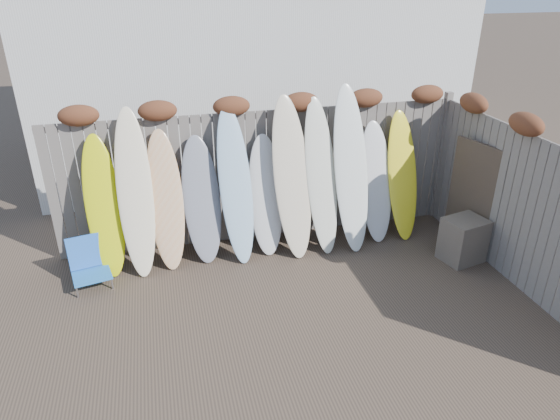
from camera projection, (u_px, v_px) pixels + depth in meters
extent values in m
plane|color=#493A2D|center=(305.00, 330.00, 5.84)|extent=(80.00, 80.00, 0.00)
cube|color=slate|center=(260.00, 176.00, 7.49)|extent=(6.00, 0.10, 2.00)
cube|color=slate|center=(440.00, 157.00, 8.13)|extent=(0.10, 0.10, 2.10)
ellipsoid|color=brown|center=(78.00, 116.00, 6.45)|extent=(0.52, 0.28, 0.28)
ellipsoid|color=brown|center=(157.00, 111.00, 6.67)|extent=(0.52, 0.28, 0.28)
ellipsoid|color=brown|center=(231.00, 106.00, 6.89)|extent=(0.52, 0.28, 0.28)
ellipsoid|color=brown|center=(301.00, 102.00, 7.11)|extent=(0.52, 0.28, 0.28)
ellipsoid|color=brown|center=(366.00, 98.00, 7.33)|extent=(0.52, 0.28, 0.28)
ellipsoid|color=brown|center=(427.00, 94.00, 7.55)|extent=(0.52, 0.28, 0.28)
cube|color=slate|center=(532.00, 218.00, 6.24)|extent=(0.10, 4.40, 2.00)
ellipsoid|color=brown|center=(526.00, 124.00, 6.10)|extent=(0.28, 0.56, 0.28)
ellipsoid|color=brown|center=(474.00, 103.00, 7.06)|extent=(0.28, 0.56, 0.28)
cube|color=silver|center=(241.00, 12.00, 10.31)|extent=(8.00, 5.00, 6.00)
cube|color=blue|center=(92.00, 275.00, 6.57)|extent=(0.55, 0.51, 0.03)
cube|color=blue|center=(86.00, 251.00, 6.65)|extent=(0.50, 0.24, 0.44)
cylinder|color=#A8A9B0|center=(77.00, 292.00, 6.37)|extent=(0.03, 0.03, 0.18)
cylinder|color=silver|center=(74.00, 278.00, 6.66)|extent=(0.03, 0.03, 0.18)
cylinder|color=silver|center=(112.00, 283.00, 6.55)|extent=(0.03, 0.03, 0.18)
cylinder|color=#B9B8C0|center=(108.00, 270.00, 6.84)|extent=(0.03, 0.03, 0.18)
cube|color=brown|center=(463.00, 240.00, 7.12)|extent=(0.64, 0.57, 0.64)
cube|color=#45372A|center=(479.00, 200.00, 7.16)|extent=(0.31, 1.07, 1.63)
ellipsoid|color=#D5DD0B|center=(104.00, 207.00, 6.68)|extent=(0.54, 0.71, 1.88)
ellipsoid|color=#FFEEC8|center=(135.00, 194.00, 6.66)|extent=(0.49, 0.79, 2.21)
ellipsoid|color=#FBA27C|center=(166.00, 201.00, 6.84)|extent=(0.48, 0.67, 1.89)
ellipsoid|color=gray|center=(202.00, 200.00, 7.01)|extent=(0.56, 0.66, 1.76)
ellipsoid|color=#9CC2E0|center=(236.00, 186.00, 6.96)|extent=(0.53, 0.80, 2.15)
ellipsoid|color=silver|center=(266.00, 195.00, 7.21)|extent=(0.53, 0.64, 1.71)
ellipsoid|color=beige|center=(292.00, 178.00, 7.09)|extent=(0.61, 0.84, 2.26)
ellipsoid|color=silver|center=(321.00, 177.00, 7.21)|extent=(0.53, 0.82, 2.20)
ellipsoid|color=white|center=(351.00, 169.00, 7.25)|extent=(0.54, 0.85, 2.36)
ellipsoid|color=silver|center=(376.00, 182.00, 7.56)|extent=(0.52, 0.65, 1.79)
ellipsoid|color=yellow|center=(402.00, 176.00, 7.61)|extent=(0.51, 0.71, 1.92)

